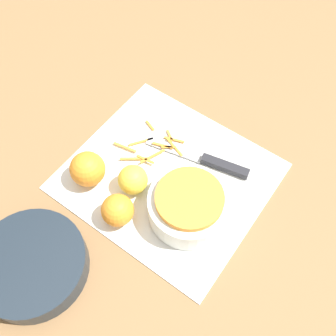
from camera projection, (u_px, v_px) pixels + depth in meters
ground_plane at (168, 177)px, 0.86m from camera, size 4.00×4.00×0.00m
cutting_board at (168, 176)px, 0.86m from camera, size 0.41×0.37×0.01m
bowl_speckled at (189, 205)px, 0.78m from camera, size 0.16×0.16×0.07m
bowl_dark at (32, 264)px, 0.73m from camera, size 0.21×0.21×0.05m
knife at (214, 163)px, 0.86m from camera, size 0.24×0.07×0.02m
orange_left at (88, 169)px, 0.82m from camera, size 0.08×0.08×0.08m
orange_right at (118, 210)px, 0.77m from camera, size 0.07×0.07×0.07m
lemon at (133, 180)px, 0.81m from camera, size 0.06×0.06×0.06m
peel_pile at (153, 147)px, 0.89m from camera, size 0.15×0.13×0.01m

